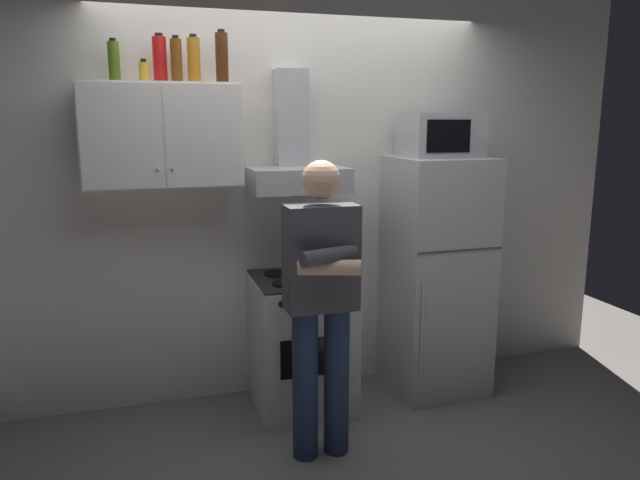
% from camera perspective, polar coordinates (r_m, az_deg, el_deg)
% --- Properties ---
extents(ground_plane, '(7.00, 7.00, 0.00)m').
position_cam_1_polar(ground_plane, '(3.88, 0.00, -16.87)').
color(ground_plane, slate).
extents(back_wall_tiled, '(4.80, 0.10, 2.70)m').
position_cam_1_polar(back_wall_tiled, '(4.03, -2.48, 4.42)').
color(back_wall_tiled, silver).
rests_on(back_wall_tiled, ground_plane).
extents(upper_cabinet, '(0.90, 0.37, 0.60)m').
position_cam_1_polar(upper_cabinet, '(3.65, -14.85, 9.63)').
color(upper_cabinet, white).
extents(stove_oven, '(0.60, 0.62, 0.87)m').
position_cam_1_polar(stove_oven, '(3.91, -1.78, -9.70)').
color(stove_oven, white).
rests_on(stove_oven, ground_plane).
extents(range_hood, '(0.60, 0.44, 0.75)m').
position_cam_1_polar(range_hood, '(3.77, -2.40, 7.73)').
color(range_hood, '#B7BABF').
extents(refrigerator, '(0.60, 0.62, 1.60)m').
position_cam_1_polar(refrigerator, '(4.13, 11.04, -3.38)').
color(refrigerator, silver).
rests_on(refrigerator, ground_plane).
extents(microwave, '(0.48, 0.37, 0.28)m').
position_cam_1_polar(microwave, '(4.01, 11.43, 9.78)').
color(microwave, '#B7BABF').
rests_on(microwave, refrigerator).
extents(person_standing, '(0.38, 0.33, 1.64)m').
position_cam_1_polar(person_standing, '(3.19, 0.13, -5.72)').
color(person_standing, navy).
rests_on(person_standing, ground_plane).
extents(bottle_spice_jar, '(0.06, 0.06, 0.13)m').
position_cam_1_polar(bottle_spice_jar, '(3.64, -16.47, 15.17)').
color(bottle_spice_jar, gold).
rests_on(bottle_spice_jar, upper_cabinet).
extents(bottle_beer_brown, '(0.06, 0.06, 0.26)m').
position_cam_1_polar(bottle_beer_brown, '(3.66, -13.56, 16.34)').
color(bottle_beer_brown, brown).
rests_on(bottle_beer_brown, upper_cabinet).
extents(bottle_liquor_amber, '(0.07, 0.07, 0.27)m').
position_cam_1_polar(bottle_liquor_amber, '(3.68, -11.96, 16.47)').
color(bottle_liquor_amber, '#B7721E').
rests_on(bottle_liquor_amber, upper_cabinet).
extents(bottle_olive_oil, '(0.06, 0.06, 0.24)m').
position_cam_1_polar(bottle_olive_oil, '(3.70, -19.08, 15.82)').
color(bottle_olive_oil, '#4C6B19').
rests_on(bottle_olive_oil, upper_cabinet).
extents(bottle_rum_dark, '(0.07, 0.07, 0.31)m').
position_cam_1_polar(bottle_rum_dark, '(3.70, -9.36, 16.79)').
color(bottle_rum_dark, '#47230F').
rests_on(bottle_rum_dark, upper_cabinet).
extents(bottle_soda_red, '(0.08, 0.08, 0.27)m').
position_cam_1_polar(bottle_soda_red, '(3.70, -15.04, 16.33)').
color(bottle_soda_red, red).
rests_on(bottle_soda_red, upper_cabinet).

